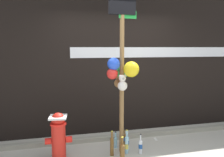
{
  "coord_description": "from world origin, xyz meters",
  "views": [
    {
      "loc": [
        -1.23,
        -3.16,
        1.78
      ],
      "look_at": [
        -0.31,
        0.54,
        1.27
      ],
      "focal_mm": 37.79,
      "sensor_mm": 36.0,
      "label": 1
    }
  ],
  "objects_px": {
    "bottle_1": "(127,144)",
    "bottle_6": "(112,145)",
    "bottle_2": "(116,141)",
    "bottle_5": "(127,142)",
    "memorial_post": "(122,62)",
    "bottle_3": "(124,138)",
    "fire_hydrant": "(59,135)",
    "bottle_0": "(122,150)",
    "bottle_4": "(140,146)"
  },
  "relations": [
    {
      "from": "bottle_0",
      "to": "bottle_4",
      "type": "height_order",
      "value": "bottle_0"
    },
    {
      "from": "memorial_post",
      "to": "bottle_6",
      "type": "bearing_deg",
      "value": -156.0
    },
    {
      "from": "fire_hydrant",
      "to": "memorial_post",
      "type": "bearing_deg",
      "value": 0.11
    },
    {
      "from": "bottle_2",
      "to": "memorial_post",
      "type": "bearing_deg",
      "value": -73.77
    },
    {
      "from": "bottle_3",
      "to": "bottle_6",
      "type": "xyz_separation_m",
      "value": [
        -0.33,
        -0.38,
        0.06
      ]
    },
    {
      "from": "bottle_1",
      "to": "bottle_0",
      "type": "bearing_deg",
      "value": -126.83
    },
    {
      "from": "bottle_1",
      "to": "bottle_2",
      "type": "distance_m",
      "value": 0.29
    },
    {
      "from": "bottle_3",
      "to": "bottle_2",
      "type": "bearing_deg",
      "value": -151.55
    },
    {
      "from": "bottle_2",
      "to": "bottle_6",
      "type": "relative_size",
      "value": 0.71
    },
    {
      "from": "fire_hydrant",
      "to": "bottle_1",
      "type": "relative_size",
      "value": 1.86
    },
    {
      "from": "bottle_1",
      "to": "bottle_3",
      "type": "bearing_deg",
      "value": 79.48
    },
    {
      "from": "fire_hydrant",
      "to": "bottle_5",
      "type": "distance_m",
      "value": 1.18
    },
    {
      "from": "bottle_1",
      "to": "bottle_3",
      "type": "height_order",
      "value": "bottle_1"
    },
    {
      "from": "fire_hydrant",
      "to": "bottle_2",
      "type": "distance_m",
      "value": 1.05
    },
    {
      "from": "bottle_1",
      "to": "bottle_6",
      "type": "distance_m",
      "value": 0.26
    },
    {
      "from": "bottle_3",
      "to": "bottle_6",
      "type": "relative_size",
      "value": 0.7
    },
    {
      "from": "bottle_2",
      "to": "bottle_5",
      "type": "distance_m",
      "value": 0.22
    },
    {
      "from": "fire_hydrant",
      "to": "bottle_2",
      "type": "xyz_separation_m",
      "value": [
        0.99,
        0.19,
        -0.28
      ]
    },
    {
      "from": "bottle_5",
      "to": "bottle_0",
      "type": "bearing_deg",
      "value": -120.81
    },
    {
      "from": "bottle_0",
      "to": "bottle_5",
      "type": "distance_m",
      "value": 0.33
    },
    {
      "from": "memorial_post",
      "to": "bottle_1",
      "type": "distance_m",
      "value": 1.39
    },
    {
      "from": "bottle_0",
      "to": "bottle_1",
      "type": "distance_m",
      "value": 0.21
    },
    {
      "from": "bottle_2",
      "to": "fire_hydrant",
      "type": "bearing_deg",
      "value": -168.85
    },
    {
      "from": "bottle_6",
      "to": "bottle_2",
      "type": "bearing_deg",
      "value": 64.05
    },
    {
      "from": "bottle_3",
      "to": "bottle_1",
      "type": "bearing_deg",
      "value": -100.52
    },
    {
      "from": "memorial_post",
      "to": "bottle_0",
      "type": "xyz_separation_m",
      "value": [
        -0.06,
        -0.23,
        -1.4
      ]
    },
    {
      "from": "memorial_post",
      "to": "fire_hydrant",
      "type": "relative_size",
      "value": 3.48
    },
    {
      "from": "memorial_post",
      "to": "bottle_2",
      "type": "bearing_deg",
      "value": 106.23
    },
    {
      "from": "bottle_4",
      "to": "bottle_5",
      "type": "bearing_deg",
      "value": 137.18
    },
    {
      "from": "bottle_2",
      "to": "bottle_5",
      "type": "relative_size",
      "value": 0.82
    },
    {
      "from": "bottle_4",
      "to": "bottle_6",
      "type": "height_order",
      "value": "bottle_6"
    },
    {
      "from": "bottle_1",
      "to": "bottle_5",
      "type": "xyz_separation_m",
      "value": [
        0.04,
        0.11,
        -0.02
      ]
    },
    {
      "from": "bottle_6",
      "to": "bottle_3",
      "type": "bearing_deg",
      "value": 49.37
    },
    {
      "from": "memorial_post",
      "to": "bottle_6",
      "type": "distance_m",
      "value": 1.38
    },
    {
      "from": "bottle_3",
      "to": "bottle_4",
      "type": "bearing_deg",
      "value": -69.22
    },
    {
      "from": "bottle_0",
      "to": "bottle_2",
      "type": "xyz_separation_m",
      "value": [
        0.0,
        0.42,
        -0.03
      ]
    },
    {
      "from": "bottle_0",
      "to": "bottle_5",
      "type": "bearing_deg",
      "value": 59.19
    },
    {
      "from": "memorial_post",
      "to": "bottle_3",
      "type": "relative_size",
      "value": 9.06
    },
    {
      "from": "bottle_1",
      "to": "bottle_6",
      "type": "height_order",
      "value": "bottle_6"
    },
    {
      "from": "bottle_0",
      "to": "bottle_4",
      "type": "bearing_deg",
      "value": 17.28
    },
    {
      "from": "bottle_0",
      "to": "bottle_1",
      "type": "height_order",
      "value": "bottle_1"
    },
    {
      "from": "bottle_4",
      "to": "bottle_0",
      "type": "bearing_deg",
      "value": -162.72
    },
    {
      "from": "bottle_4",
      "to": "bottle_2",
      "type": "bearing_deg",
      "value": 138.17
    },
    {
      "from": "bottle_2",
      "to": "bottle_3",
      "type": "xyz_separation_m",
      "value": [
        0.19,
        0.1,
        -0.0
      ]
    },
    {
      "from": "bottle_1",
      "to": "bottle_4",
      "type": "height_order",
      "value": "bottle_1"
    },
    {
      "from": "bottle_1",
      "to": "bottle_5",
      "type": "distance_m",
      "value": 0.12
    },
    {
      "from": "fire_hydrant",
      "to": "bottle_0",
      "type": "xyz_separation_m",
      "value": [
        0.99,
        -0.23,
        -0.26
      ]
    },
    {
      "from": "bottle_4",
      "to": "bottle_5",
      "type": "relative_size",
      "value": 0.94
    },
    {
      "from": "bottle_4",
      "to": "bottle_6",
      "type": "xyz_separation_m",
      "value": [
        -0.49,
        0.04,
        0.05
      ]
    },
    {
      "from": "bottle_6",
      "to": "fire_hydrant",
      "type": "bearing_deg",
      "value": 174.43
    }
  ]
}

